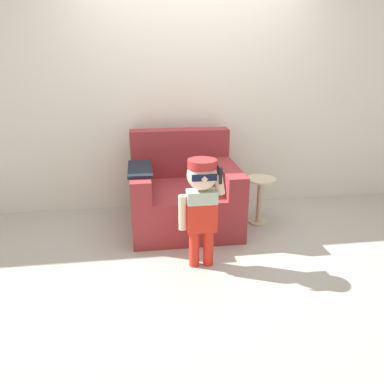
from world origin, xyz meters
name	(u,v)px	position (x,y,z in m)	size (l,w,h in m)	color
ground_plane	(202,230)	(0.00, 0.00, 0.00)	(10.00, 10.00, 0.00)	#ADA89E
wall_back	(191,91)	(0.00, 0.77, 1.30)	(10.00, 0.05, 2.60)	silver
armchair	(183,194)	(-0.16, 0.20, 0.33)	(1.06, 0.99, 0.93)	maroon
person_child	(202,197)	(-0.12, -0.65, 0.61)	(0.37, 0.28, 0.91)	red
side_table	(260,196)	(0.62, 0.11, 0.30)	(0.31, 0.31, 0.49)	beige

